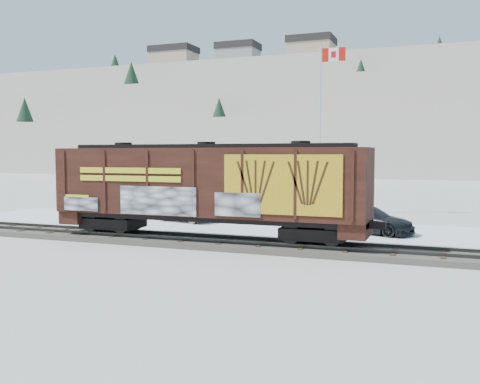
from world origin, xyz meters
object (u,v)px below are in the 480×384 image
at_px(flagpole, 321,152).
at_px(car_dark, 368,220).
at_px(hopper_railcar, 206,185).
at_px(car_silver, 184,210).
at_px(car_white, 319,213).

bearing_deg(flagpole, car_dark, -62.36).
distance_m(hopper_railcar, car_silver, 9.55).
distance_m(flagpole, car_white, 8.50).
distance_m(car_silver, car_dark, 12.33).
bearing_deg(car_white, car_silver, 117.63).
bearing_deg(car_silver, car_dark, -78.99).
bearing_deg(hopper_railcar, car_dark, 43.43).
distance_m(hopper_railcar, car_white, 9.40).
bearing_deg(flagpole, hopper_railcar, -98.73).
bearing_deg(car_dark, hopper_railcar, 151.95).
height_order(car_silver, car_dark, car_dark).
bearing_deg(car_silver, flagpole, -27.96).
xyz_separation_m(car_silver, car_white, (9.08, 0.57, 0.08)).
distance_m(hopper_railcar, flagpole, 15.98).
height_order(car_white, car_dark, car_white).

